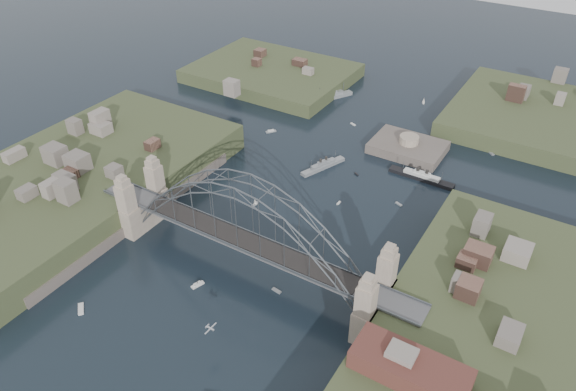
# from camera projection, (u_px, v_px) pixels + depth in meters

# --- Properties ---
(ground) EXTENTS (500.00, 500.00, 0.00)m
(ground) POSITION_uv_depth(u_px,v_px,m) (247.00, 269.00, 124.57)
(ground) COLOR black
(ground) RESTS_ON ground
(bridge) EXTENTS (84.00, 13.80, 24.60)m
(bridge) POSITION_uv_depth(u_px,v_px,m) (245.00, 227.00, 117.42)
(bridge) COLOR #525355
(bridge) RESTS_ON ground
(shore_west) EXTENTS (50.50, 90.00, 12.00)m
(shore_west) POSITION_uv_depth(u_px,v_px,m) (78.00, 188.00, 147.92)
(shore_west) COLOR #3A4425
(shore_west) RESTS_ON ground
(shore_east) EXTENTS (50.50, 90.00, 12.00)m
(shore_east) POSITION_uv_depth(u_px,v_px,m) (500.00, 373.00, 98.94)
(shore_east) COLOR #3A4425
(shore_east) RESTS_ON ground
(headland_nw) EXTENTS (60.00, 45.00, 9.00)m
(headland_nw) POSITION_uv_depth(u_px,v_px,m) (272.00, 78.00, 213.63)
(headland_nw) COLOR #3A4425
(headland_nw) RESTS_ON ground
(headland_ne) EXTENTS (70.00, 55.00, 9.50)m
(headland_ne) POSITION_uv_depth(u_px,v_px,m) (559.00, 128.00, 179.01)
(headland_ne) COLOR #3A4425
(headland_ne) RESTS_ON ground
(fort_island) EXTENTS (22.00, 16.00, 9.40)m
(fort_island) POSITION_uv_depth(u_px,v_px,m) (407.00, 152.00, 168.16)
(fort_island) COLOR #584E46
(fort_island) RESTS_ON ground
(wharf_shed) EXTENTS (20.00, 8.00, 4.00)m
(wharf_shed) POSITION_uv_depth(u_px,v_px,m) (410.00, 368.00, 90.26)
(wharf_shed) COLOR #592D26
(wharf_shed) RESTS_ON shore_east
(naval_cruiser_near) EXTENTS (7.53, 15.33, 4.68)m
(naval_cruiser_near) POSITION_uv_depth(u_px,v_px,m) (323.00, 166.00, 159.65)
(naval_cruiser_near) COLOR gray
(naval_cruiser_near) RESTS_ON ground
(naval_cruiser_far) EXTENTS (10.61, 16.28, 5.86)m
(naval_cruiser_far) POSITION_uv_depth(u_px,v_px,m) (331.00, 96.00, 198.55)
(naval_cruiser_far) COLOR gray
(naval_cruiser_far) RESTS_ON ground
(ocean_liner) EXTENTS (19.34, 2.97, 4.74)m
(ocean_liner) POSITION_uv_depth(u_px,v_px,m) (421.00, 177.00, 154.69)
(ocean_liner) COLOR black
(ocean_liner) RESTS_ON ground
(aeroplane) EXTENTS (1.76, 3.33, 0.48)m
(aeroplane) POSITION_uv_depth(u_px,v_px,m) (210.00, 328.00, 102.13)
(aeroplane) COLOR silver
(small_boat_a) EXTENTS (1.02, 2.47, 2.38)m
(small_boat_a) POSITION_uv_depth(u_px,v_px,m) (255.00, 202.00, 144.41)
(small_boat_a) COLOR silver
(small_boat_a) RESTS_ON ground
(small_boat_b) EXTENTS (0.58, 1.63, 0.45)m
(small_boat_b) POSITION_uv_depth(u_px,v_px,m) (339.00, 203.00, 145.32)
(small_boat_b) COLOR silver
(small_boat_b) RESTS_ON ground
(small_boat_c) EXTENTS (1.90, 3.22, 1.43)m
(small_boat_c) POSITION_uv_depth(u_px,v_px,m) (198.00, 285.00, 119.92)
(small_boat_c) COLOR silver
(small_boat_c) RESTS_ON ground
(small_boat_d) EXTENTS (2.18, 1.36, 0.45)m
(small_boat_d) POSITION_uv_depth(u_px,v_px,m) (399.00, 204.00, 144.92)
(small_boat_d) COLOR silver
(small_boat_d) RESTS_ON ground
(small_boat_e) EXTENTS (3.01, 3.45, 1.43)m
(small_boat_e) POSITION_uv_depth(u_px,v_px,m) (271.00, 131.00, 178.01)
(small_boat_e) COLOR silver
(small_boat_e) RESTS_ON ground
(small_boat_f) EXTENTS (1.61, 1.27, 0.45)m
(small_boat_f) POSITION_uv_depth(u_px,v_px,m) (356.00, 174.00, 157.04)
(small_boat_f) COLOR silver
(small_boat_f) RESTS_ON ground
(small_boat_h) EXTENTS (2.22, 1.47, 0.45)m
(small_boat_h) POSITION_uv_depth(u_px,v_px,m) (353.00, 124.00, 182.24)
(small_boat_h) COLOR silver
(small_boat_h) RESTS_ON ground
(small_boat_i) EXTENTS (2.05, 1.85, 0.45)m
(small_boat_i) POSITION_uv_depth(u_px,v_px,m) (410.00, 292.00, 118.23)
(small_boat_i) COLOR silver
(small_boat_i) RESTS_ON ground
(small_boat_j) EXTENTS (3.32, 3.07, 0.45)m
(small_boat_j) POSITION_uv_depth(u_px,v_px,m) (81.00, 309.00, 114.18)
(small_boat_j) COLOR silver
(small_boat_j) RESTS_ON ground
(small_boat_k) EXTENTS (1.42, 1.95, 2.38)m
(small_boat_k) POSITION_uv_depth(u_px,v_px,m) (424.00, 101.00, 195.41)
(small_boat_k) COLOR silver
(small_boat_k) RESTS_ON ground
(small_boat_l) EXTENTS (1.78, 2.96, 0.45)m
(small_boat_l) POSITION_uv_depth(u_px,v_px,m) (212.00, 155.00, 165.79)
(small_boat_l) COLOR silver
(small_boat_l) RESTS_ON ground
(small_boat_m) EXTENTS (2.33, 1.03, 0.45)m
(small_boat_m) POSITION_uv_depth(u_px,v_px,m) (277.00, 291.00, 118.57)
(small_boat_m) COLOR silver
(small_boat_m) RESTS_ON ground
(small_boat_n) EXTENTS (2.73, 2.61, 0.45)m
(small_boat_n) POSITION_uv_depth(u_px,v_px,m) (491.00, 153.00, 166.90)
(small_boat_n) COLOR silver
(small_boat_n) RESTS_ON ground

